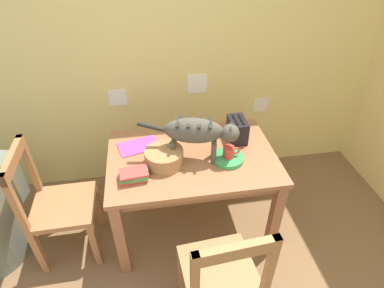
{
  "coord_description": "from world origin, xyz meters",
  "views": [
    {
      "loc": [
        -0.14,
        -0.53,
        2.12
      ],
      "look_at": [
        0.14,
        1.19,
        0.82
      ],
      "focal_mm": 29.5,
      "sensor_mm": 36.0,
      "label": 1
    }
  ],
  "objects_px": {
    "wicker_basket": "(164,157)",
    "book_stack": "(134,175)",
    "magazine": "(139,146)",
    "saucer_bowl": "(228,158)",
    "wooden_chair_near": "(221,275)",
    "cat": "(198,132)",
    "toaster": "(237,130)",
    "coffee_mug": "(229,152)",
    "wooden_chair_far": "(57,205)",
    "dining_table": "(192,165)"
  },
  "relations": [
    {
      "from": "wicker_basket",
      "to": "cat",
      "type": "bearing_deg",
      "value": 3.66
    },
    {
      "from": "book_stack",
      "to": "wooden_chair_near",
      "type": "xyz_separation_m",
      "value": [
        0.45,
        -0.6,
        -0.29
      ]
    },
    {
      "from": "coffee_mug",
      "to": "wooden_chair_far",
      "type": "distance_m",
      "value": 1.26
    },
    {
      "from": "coffee_mug",
      "to": "wooden_chair_far",
      "type": "relative_size",
      "value": 0.13
    },
    {
      "from": "dining_table",
      "to": "wooden_chair_far",
      "type": "xyz_separation_m",
      "value": [
        -0.98,
        -0.08,
        -0.17
      ]
    },
    {
      "from": "coffee_mug",
      "to": "book_stack",
      "type": "relative_size",
      "value": 0.6
    },
    {
      "from": "dining_table",
      "to": "saucer_bowl",
      "type": "xyz_separation_m",
      "value": [
        0.24,
        -0.09,
        0.11
      ]
    },
    {
      "from": "toaster",
      "to": "coffee_mug",
      "type": "bearing_deg",
      "value": -117.56
    },
    {
      "from": "dining_table",
      "to": "magazine",
      "type": "xyz_separation_m",
      "value": [
        -0.37,
        0.17,
        0.1
      ]
    },
    {
      "from": "book_stack",
      "to": "toaster",
      "type": "height_order",
      "value": "toaster"
    },
    {
      "from": "dining_table",
      "to": "cat",
      "type": "xyz_separation_m",
      "value": [
        0.04,
        -0.04,
        0.32
      ]
    },
    {
      "from": "wooden_chair_near",
      "to": "wooden_chair_far",
      "type": "distance_m",
      "value": 1.24
    },
    {
      "from": "coffee_mug",
      "to": "wooden_chair_far",
      "type": "xyz_separation_m",
      "value": [
        -1.22,
        0.02,
        -0.33
      ]
    },
    {
      "from": "cat",
      "to": "wooden_chair_far",
      "type": "distance_m",
      "value": 1.12
    },
    {
      "from": "cat",
      "to": "toaster",
      "type": "xyz_separation_m",
      "value": [
        0.33,
        0.19,
        -0.14
      ]
    },
    {
      "from": "cat",
      "to": "wooden_chair_near",
      "type": "distance_m",
      "value": 0.88
    },
    {
      "from": "wicker_basket",
      "to": "wooden_chair_far",
      "type": "relative_size",
      "value": 0.28
    },
    {
      "from": "wooden_chair_near",
      "to": "coffee_mug",
      "type": "bearing_deg",
      "value": 69.38
    },
    {
      "from": "book_stack",
      "to": "wooden_chair_far",
      "type": "bearing_deg",
      "value": 169.77
    },
    {
      "from": "cat",
      "to": "book_stack",
      "type": "xyz_separation_m",
      "value": [
        -0.45,
        -0.14,
        -0.19
      ]
    },
    {
      "from": "saucer_bowl",
      "to": "book_stack",
      "type": "height_order",
      "value": "book_stack"
    },
    {
      "from": "wooden_chair_near",
      "to": "book_stack",
      "type": "bearing_deg",
      "value": 122.58
    },
    {
      "from": "cat",
      "to": "wicker_basket",
      "type": "height_order",
      "value": "cat"
    },
    {
      "from": "magazine",
      "to": "book_stack",
      "type": "xyz_separation_m",
      "value": [
        -0.04,
        -0.35,
        0.03
      ]
    },
    {
      "from": "dining_table",
      "to": "toaster",
      "type": "distance_m",
      "value": 0.43
    },
    {
      "from": "wicker_basket",
      "to": "coffee_mug",
      "type": "bearing_deg",
      "value": -4.38
    },
    {
      "from": "magazine",
      "to": "book_stack",
      "type": "relative_size",
      "value": 1.45
    },
    {
      "from": "coffee_mug",
      "to": "wooden_chair_near",
      "type": "height_order",
      "value": "wooden_chair_near"
    },
    {
      "from": "cat",
      "to": "coffee_mug",
      "type": "bearing_deg",
      "value": 90.24
    },
    {
      "from": "toaster",
      "to": "wooden_chair_near",
      "type": "relative_size",
      "value": 0.21
    },
    {
      "from": "coffee_mug",
      "to": "wicker_basket",
      "type": "distance_m",
      "value": 0.44
    },
    {
      "from": "dining_table",
      "to": "saucer_bowl",
      "type": "bearing_deg",
      "value": -21.44
    },
    {
      "from": "wicker_basket",
      "to": "book_stack",
      "type": "bearing_deg",
      "value": -150.04
    },
    {
      "from": "dining_table",
      "to": "book_stack",
      "type": "relative_size",
      "value": 5.93
    },
    {
      "from": "saucer_bowl",
      "to": "wicker_basket",
      "type": "height_order",
      "value": "wicker_basket"
    },
    {
      "from": "toaster",
      "to": "wooden_chair_near",
      "type": "bearing_deg",
      "value": -109.42
    },
    {
      "from": "dining_table",
      "to": "cat",
      "type": "distance_m",
      "value": 0.33
    },
    {
      "from": "magazine",
      "to": "wooden_chair_near",
      "type": "bearing_deg",
      "value": -81.45
    },
    {
      "from": "magazine",
      "to": "wooden_chair_near",
      "type": "xyz_separation_m",
      "value": [
        0.41,
        -0.95,
        -0.26
      ]
    },
    {
      "from": "cat",
      "to": "saucer_bowl",
      "type": "relative_size",
      "value": 3.05
    },
    {
      "from": "magazine",
      "to": "saucer_bowl",
      "type": "bearing_deg",
      "value": -38.16
    },
    {
      "from": "wicker_basket",
      "to": "wooden_chair_near",
      "type": "bearing_deg",
      "value": -71.54
    },
    {
      "from": "book_stack",
      "to": "toaster",
      "type": "distance_m",
      "value": 0.84
    },
    {
      "from": "dining_table",
      "to": "toaster",
      "type": "bearing_deg",
      "value": 21.41
    },
    {
      "from": "wooden_chair_near",
      "to": "magazine",
      "type": "bearing_deg",
      "value": 109.2
    },
    {
      "from": "saucer_bowl",
      "to": "wicker_basket",
      "type": "xyz_separation_m",
      "value": [
        -0.44,
        0.03,
        0.04
      ]
    },
    {
      "from": "coffee_mug",
      "to": "toaster",
      "type": "bearing_deg",
      "value": 62.44
    },
    {
      "from": "book_stack",
      "to": "toaster",
      "type": "relative_size",
      "value": 1.0
    },
    {
      "from": "wooden_chair_near",
      "to": "saucer_bowl",
      "type": "bearing_deg",
      "value": 69.67
    },
    {
      "from": "dining_table",
      "to": "coffee_mug",
      "type": "relative_size",
      "value": 9.93
    }
  ]
}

